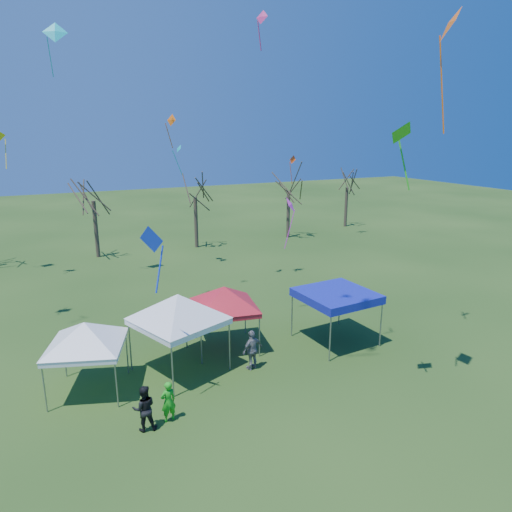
{
  "coord_description": "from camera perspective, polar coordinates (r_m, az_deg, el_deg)",
  "views": [
    {
      "loc": [
        -6.26,
        -14.04,
        9.91
      ],
      "look_at": [
        1.87,
        3.0,
        4.79
      ],
      "focal_mm": 32.0,
      "sensor_mm": 36.0,
      "label": 1
    }
  ],
  "objects": [
    {
      "name": "tent_white_west",
      "position": [
        18.78,
        -20.66,
        -8.33
      ],
      "size": [
        3.65,
        3.65,
        3.39
      ],
      "rotation": [
        0.0,
        0.0,
        -0.33
      ],
      "color": "gray",
      "rests_on": "ground"
    },
    {
      "name": "tent_white_mid",
      "position": [
        19.26,
        -9.76,
        -5.39
      ],
      "size": [
        4.23,
        4.23,
        3.99
      ],
      "rotation": [
        0.0,
        0.0,
        0.37
      ],
      "color": "gray",
      "rests_on": "ground"
    },
    {
      "name": "kite_19",
      "position": [
        33.47,
        -10.58,
        16.28
      ],
      "size": [
        0.74,
        0.89,
        2.34
      ],
      "rotation": [
        0.0,
        0.0,
        5.2
      ],
      "color": "#F1600C",
      "rests_on": "ground"
    },
    {
      "name": "tree_3",
      "position": [
        40.21,
        -7.7,
        9.56
      ],
      "size": [
        3.59,
        3.59,
        7.91
      ],
      "color": "#3D2D21",
      "rests_on": "ground"
    },
    {
      "name": "kite_17",
      "position": [
        24.76,
        4.38,
        6.29
      ],
      "size": [
        1.02,
        1.06,
        2.84
      ],
      "rotation": [
        0.0,
        0.0,
        0.85
      ],
      "color": "#F235BF",
      "rests_on": "ground"
    },
    {
      "name": "tent_blue",
      "position": [
        22.25,
        10.02,
        -4.94
      ],
      "size": [
        3.46,
        3.46,
        2.56
      ],
      "rotation": [
        0.0,
        0.0,
        0.07
      ],
      "color": "gray",
      "rests_on": "ground"
    },
    {
      "name": "kite_11",
      "position": [
        32.31,
        -23.85,
        24.24
      ],
      "size": [
        1.57,
        1.11,
        3.13
      ],
      "rotation": [
        0.0,
        0.0,
        6.09
      ],
      "color": "#0CBDBF",
      "rests_on": "ground"
    },
    {
      "name": "kite_5",
      "position": [
        16.74,
        23.01,
        24.96
      ],
      "size": [
        1.2,
        1.33,
        3.8
      ],
      "rotation": [
        0.0,
        0.0,
        4.11
      ],
      "color": "#F9610D",
      "rests_on": "ground"
    },
    {
      "name": "kite_12",
      "position": [
        42.76,
        4.56,
        11.83
      ],
      "size": [
        0.49,
        0.89,
        2.65
      ],
      "rotation": [
        0.0,
        0.0,
        4.9
      ],
      "color": "#FF470D",
      "rests_on": "ground"
    },
    {
      "name": "kite_18",
      "position": [
        25.24,
        0.7,
        27.59
      ],
      "size": [
        0.56,
        0.76,
        1.86
      ],
      "rotation": [
        0.0,
        0.0,
        5.16
      ],
      "color": "#EA347E",
      "rests_on": "ground"
    },
    {
      "name": "person_grey",
      "position": [
        20.0,
        -0.46,
        -11.64
      ],
      "size": [
        1.13,
        0.72,
        1.78
      ],
      "primitive_type": "imported",
      "rotation": [
        0.0,
        0.0,
        3.43
      ],
      "color": "slate",
      "rests_on": "ground"
    },
    {
      "name": "kite_1",
      "position": [
        15.79,
        -12.84,
        1.98
      ],
      "size": [
        0.87,
        1.0,
        2.32
      ],
      "rotation": [
        0.0,
        0.0,
        2.22
      ],
      "color": "#1638F2",
      "rests_on": "ground"
    },
    {
      "name": "tree_4",
      "position": [
        43.93,
        4.14,
        10.09
      ],
      "size": [
        3.58,
        3.58,
        7.89
      ],
      "color": "#3D2D21",
      "rests_on": "ground"
    },
    {
      "name": "kite_27",
      "position": [
        16.24,
        17.67,
        14.39
      ],
      "size": [
        1.04,
        0.8,
        2.29
      ],
      "rotation": [
        0.0,
        0.0,
        3.29
      ],
      "color": "green",
      "rests_on": "ground"
    },
    {
      "name": "tree_2",
      "position": [
        38.79,
        -19.89,
        8.92
      ],
      "size": [
        3.71,
        3.71,
        8.18
      ],
      "color": "#3D2D21",
      "rests_on": "ground"
    },
    {
      "name": "person_green",
      "position": [
        17.13,
        -10.92,
        -17.42
      ],
      "size": [
        0.61,
        0.45,
        1.52
      ],
      "primitive_type": "imported",
      "rotation": [
        0.0,
        0.0,
        3.31
      ],
      "color": "green",
      "rests_on": "ground"
    },
    {
      "name": "tent_red",
      "position": [
        21.15,
        -4.0,
        -4.35
      ],
      "size": [
        3.95,
        3.95,
        3.54
      ],
      "rotation": [
        0.0,
        0.0,
        -0.18
      ],
      "color": "gray",
      "rests_on": "ground"
    },
    {
      "name": "person_dark",
      "position": [
        16.82,
        -13.8,
        -18.0
      ],
      "size": [
        0.9,
        0.75,
        1.66
      ],
      "primitive_type": "imported",
      "rotation": [
        0.0,
        0.0,
        2.98
      ],
      "color": "black",
      "rests_on": "ground"
    },
    {
      "name": "kite_22",
      "position": [
        38.31,
        -9.67,
        12.94
      ],
      "size": [
        0.79,
        0.82,
        2.48
      ],
      "rotation": [
        0.0,
        0.0,
        4.84
      ],
      "color": "#0BB0B0",
      "rests_on": "ground"
    },
    {
      "name": "ground",
      "position": [
        18.29,
        -1.3,
        -17.64
      ],
      "size": [
        140.0,
        140.0,
        0.0
      ],
      "primitive_type": "plane",
      "color": "#204114",
      "rests_on": "ground"
    },
    {
      "name": "tree_5",
      "position": [
        50.25,
        11.4,
        10.1
      ],
      "size": [
        3.39,
        3.39,
        7.46
      ],
      "color": "#3D2D21",
      "rests_on": "ground"
    }
  ]
}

